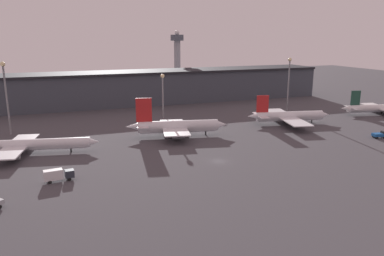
{
  "coord_description": "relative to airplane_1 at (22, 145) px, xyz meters",
  "views": [
    {
      "loc": [
        -45.32,
        -98.42,
        37.06
      ],
      "look_at": [
        -1.27,
        19.69,
        6.0
      ],
      "focal_mm": 35.0,
      "sensor_mm": 36.0,
      "label": 1
    }
  ],
  "objects": [
    {
      "name": "service_vehicle_1",
      "position": [
        123.79,
        -25.43,
        -1.75
      ],
      "size": [
        5.43,
        3.63,
        2.6
      ],
      "rotation": [
        0.0,
        0.0,
        -0.22
      ],
      "color": "#195199",
      "rests_on": "ground"
    },
    {
      "name": "airplane_2",
      "position": [
        53.72,
        3.52,
        0.81
      ],
      "size": [
        38.56,
        27.64,
        14.95
      ],
      "rotation": [
        0.0,
        0.0,
        -0.21
      ],
      "color": "silver",
      "rests_on": "ground"
    },
    {
      "name": "airplane_1",
      "position": [
        0.0,
        0.0,
        0.0
      ],
      "size": [
        47.86,
        29.42,
        11.21
      ],
      "rotation": [
        0.0,
        0.0,
        -0.21
      ],
      "color": "silver",
      "rests_on": "ground"
    },
    {
      "name": "airplane_3",
      "position": [
        105.47,
        6.43,
        0.39
      ],
      "size": [
        36.9,
        37.06,
        12.69
      ],
      "rotation": [
        0.0,
        0.0,
        -0.21
      ],
      "color": "silver",
      "rests_on": "ground"
    },
    {
      "name": "service_vehicle_2",
      "position": [
        10.21,
        -28.95,
        -1.09
      ],
      "size": [
        7.72,
        2.81,
        3.35
      ],
      "rotation": [
        0.0,
        0.0,
        0.1
      ],
      "color": "#282D38",
      "rests_on": "ground"
    },
    {
      "name": "lamp_post_2",
      "position": [
        119.94,
        28.58,
        13.96
      ],
      "size": [
        1.8,
        1.8,
        26.86
      ],
      "color": "slate",
      "rests_on": "ground"
    },
    {
      "name": "lamp_post_1",
      "position": [
        55.56,
        28.58,
        10.85
      ],
      "size": [
        1.8,
        1.8,
        21.25
      ],
      "color": "slate",
      "rests_on": "ground"
    },
    {
      "name": "terminal_building",
      "position": [
        56.34,
        78.42,
        6.2
      ],
      "size": [
        217.59,
        24.53,
        18.23
      ],
      "color": "#3D424C",
      "rests_on": "ground"
    },
    {
      "name": "lamp_post_0",
      "position": [
        -5.83,
        28.58,
        14.51
      ],
      "size": [
        1.8,
        1.8,
        27.87
      ],
      "color": "slate",
      "rests_on": "ground"
    },
    {
      "name": "ground",
      "position": [
        56.34,
        -28.86,
        -2.96
      ],
      "size": [
        600.0,
        600.0,
        0.0
      ],
      "primitive_type": "plane",
      "color": "#423F44"
    },
    {
      "name": "control_tower",
      "position": [
        93.87,
        124.31,
        20.79
      ],
      "size": [
        9.0,
        9.0,
        40.75
      ],
      "color": "#99999E",
      "rests_on": "ground"
    }
  ]
}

